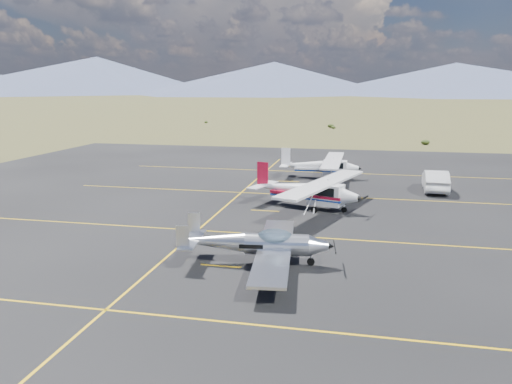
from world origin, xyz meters
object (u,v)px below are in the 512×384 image
at_px(aircraft_low_wing, 260,244).
at_px(aircraft_cessna, 307,190).
at_px(aircraft_plain, 321,165).
at_px(sedan, 435,181).

xyz_separation_m(aircraft_low_wing, aircraft_cessna, (0.99, 11.77, 0.30)).
relative_size(aircraft_plain, sedan, 2.06).
relative_size(aircraft_cessna, sedan, 2.22).
relative_size(aircraft_low_wing, aircraft_plain, 0.92).
xyz_separation_m(aircraft_low_wing, aircraft_plain, (0.99, 23.57, 0.20)).
xyz_separation_m(aircraft_low_wing, sedan, (10.58, 19.70, -0.15)).
bearing_deg(aircraft_low_wing, aircraft_cessna, 79.10).
bearing_deg(aircraft_low_wing, sedan, 55.70).
bearing_deg(aircraft_cessna, sedan, 58.30).
bearing_deg(aircraft_plain, aircraft_cessna, -89.65).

